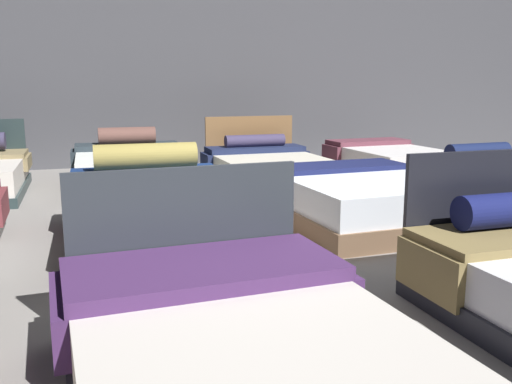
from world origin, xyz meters
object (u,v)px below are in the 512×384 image
object	(u,v)px
bed_9	(131,168)
bed_11	(389,160)
bed_10	(267,165)
bed_1	(236,352)
bed_6	(362,200)
bed_5	(154,210)

from	to	relation	value
bed_9	bed_11	size ratio (longest dim) A/B	0.93
bed_10	bed_1	bearing A→B (deg)	-111.11
bed_6	bed_11	bearing A→B (deg)	52.00
bed_5	bed_9	size ratio (longest dim) A/B	1.04
bed_6	bed_10	world-z (taller)	bed_10
bed_1	bed_11	size ratio (longest dim) A/B	1.02
bed_5	bed_10	xyz separation A→B (m)	(2.12, 3.02, -0.08)
bed_9	bed_5	bearing A→B (deg)	-90.31
bed_5	bed_9	distance (m)	2.95
bed_1	bed_5	bearing A→B (deg)	87.15
bed_6	bed_11	size ratio (longest dim) A/B	0.95
bed_10	bed_11	distance (m)	2.12
bed_6	bed_9	size ratio (longest dim) A/B	1.02
bed_1	bed_10	distance (m)	6.24
bed_6	bed_1	bearing A→B (deg)	-130.31
bed_5	bed_9	world-z (taller)	bed_5
bed_11	bed_10	bearing A→B (deg)	175.57
bed_1	bed_10	size ratio (longest dim) A/B	1.07
bed_5	bed_11	world-z (taller)	bed_5
bed_5	bed_10	distance (m)	3.69
bed_9	bed_10	size ratio (longest dim) A/B	0.98
bed_5	bed_6	world-z (taller)	bed_5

